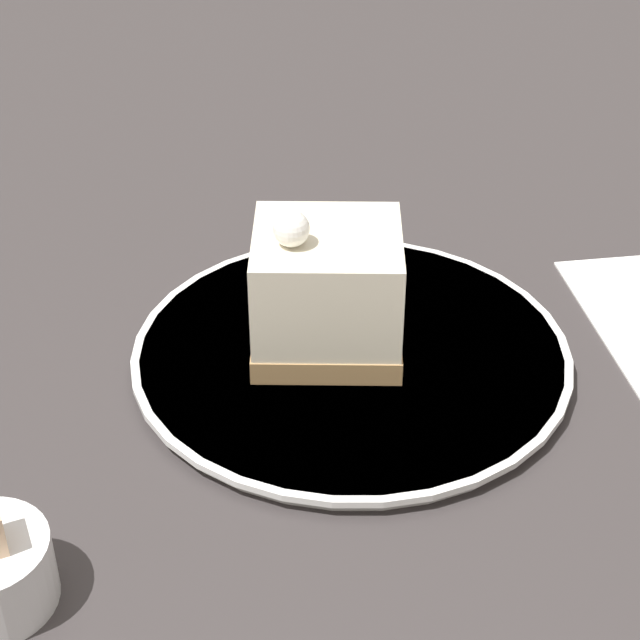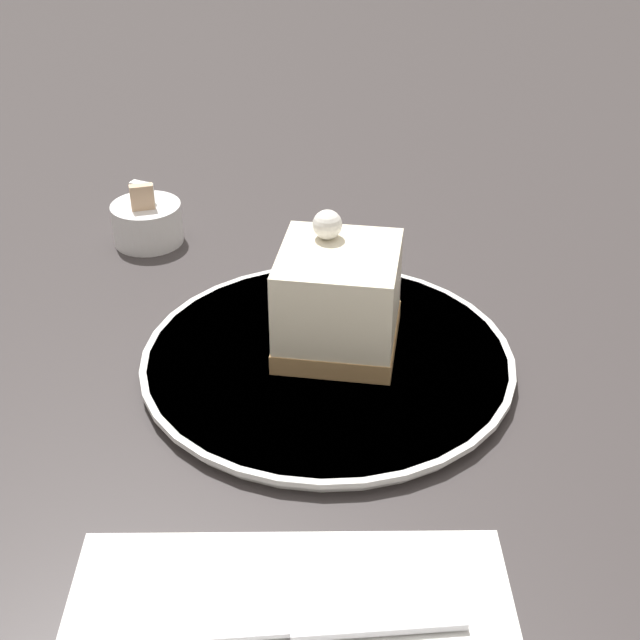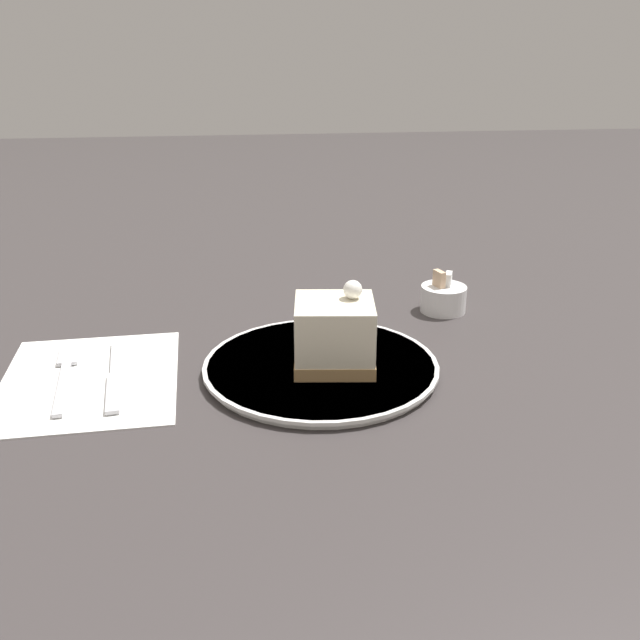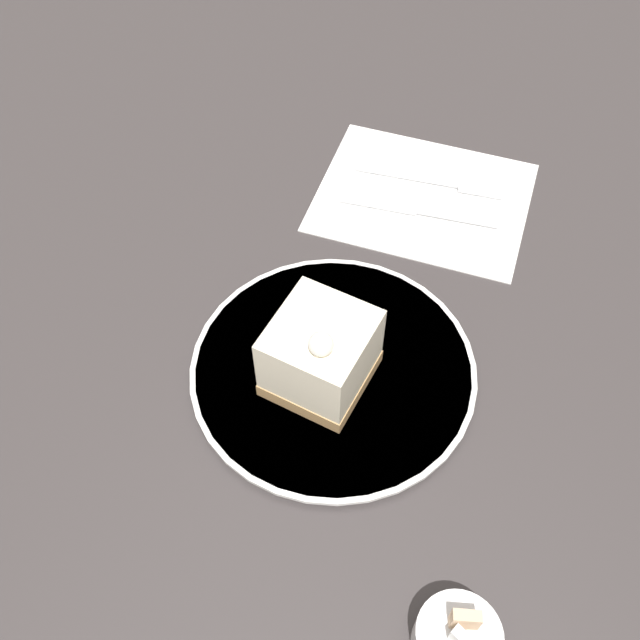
% 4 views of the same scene
% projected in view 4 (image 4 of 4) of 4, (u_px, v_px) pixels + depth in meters
% --- Properties ---
extents(ground_plane, '(4.00, 4.00, 0.00)m').
position_uv_depth(ground_plane, '(295.00, 374.00, 0.66)').
color(ground_plane, '#383333').
extents(plate, '(0.26, 0.26, 0.01)m').
position_uv_depth(plate, '(333.00, 370.00, 0.65)').
color(plate, silver).
rests_on(plate, ground_plane).
extents(cake_slice, '(0.10, 0.09, 0.10)m').
position_uv_depth(cake_slice, '(319.00, 358.00, 0.61)').
color(cake_slice, '#AD8451').
rests_on(cake_slice, plate).
extents(napkin, '(0.20, 0.24, 0.00)m').
position_uv_depth(napkin, '(423.00, 197.00, 0.80)').
color(napkin, white).
rests_on(napkin, ground_plane).
extents(fork, '(0.04, 0.17, 0.00)m').
position_uv_depth(fork, '(443.00, 181.00, 0.81)').
color(fork, silver).
rests_on(fork, napkin).
extents(knife, '(0.03, 0.18, 0.00)m').
position_uv_depth(knife, '(402.00, 208.00, 0.78)').
color(knife, silver).
rests_on(knife, napkin).
extents(sugar_bowl, '(0.06, 0.06, 0.06)m').
position_uv_depth(sugar_bowl, '(456.00, 640.00, 0.51)').
color(sugar_bowl, white).
rests_on(sugar_bowl, ground_plane).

